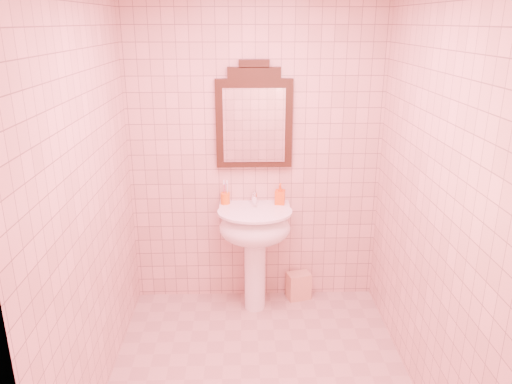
{
  "coord_description": "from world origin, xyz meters",
  "views": [
    {
      "loc": [
        -0.1,
        -2.73,
        2.25
      ],
      "look_at": [
        -0.01,
        0.55,
        1.12
      ],
      "focal_mm": 35.0,
      "sensor_mm": 36.0,
      "label": 1
    }
  ],
  "objects_px": {
    "towel": "(299,286)",
    "soap_dispenser": "(280,194)",
    "pedestal_sink": "(255,234)",
    "toothbrush_cup": "(225,198)",
    "mirror": "(254,119)"
  },
  "relations": [
    {
      "from": "mirror",
      "to": "soap_dispenser",
      "type": "bearing_deg",
      "value": -17.86
    },
    {
      "from": "pedestal_sink",
      "to": "mirror",
      "type": "bearing_deg",
      "value": 90.0
    },
    {
      "from": "pedestal_sink",
      "to": "towel",
      "type": "height_order",
      "value": "pedestal_sink"
    },
    {
      "from": "towel",
      "to": "soap_dispenser",
      "type": "bearing_deg",
      "value": -177.12
    },
    {
      "from": "mirror",
      "to": "toothbrush_cup",
      "type": "distance_m",
      "value": 0.67
    },
    {
      "from": "towel",
      "to": "toothbrush_cup",
      "type": "bearing_deg",
      "value": 179.2
    },
    {
      "from": "toothbrush_cup",
      "to": "soap_dispenser",
      "type": "relative_size",
      "value": 1.01
    },
    {
      "from": "toothbrush_cup",
      "to": "towel",
      "type": "xyz_separation_m",
      "value": [
        0.61,
        -0.01,
        -0.8
      ]
    },
    {
      "from": "towel",
      "to": "mirror",
      "type": "bearing_deg",
      "value": 171.33
    },
    {
      "from": "pedestal_sink",
      "to": "towel",
      "type": "xyz_separation_m",
      "value": [
        0.38,
        0.14,
        -0.55
      ]
    },
    {
      "from": "pedestal_sink",
      "to": "soap_dispenser",
      "type": "bearing_deg",
      "value": 33.46
    },
    {
      "from": "pedestal_sink",
      "to": "mirror",
      "type": "relative_size",
      "value": 1.05
    },
    {
      "from": "mirror",
      "to": "towel",
      "type": "height_order",
      "value": "mirror"
    },
    {
      "from": "mirror",
      "to": "toothbrush_cup",
      "type": "xyz_separation_m",
      "value": [
        -0.23,
        -0.05,
        -0.63
      ]
    },
    {
      "from": "mirror",
      "to": "towel",
      "type": "relative_size",
      "value": 3.56
    }
  ]
}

